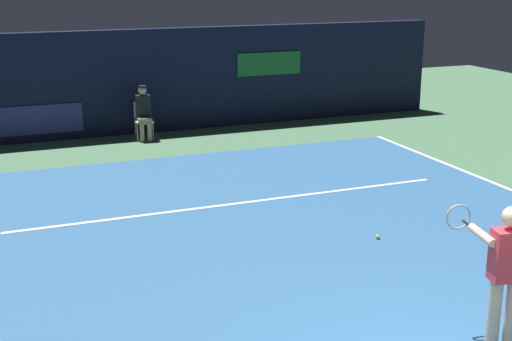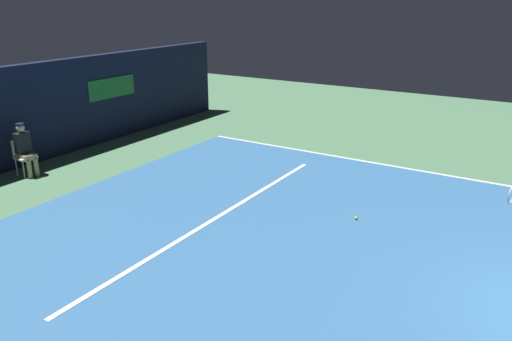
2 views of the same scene
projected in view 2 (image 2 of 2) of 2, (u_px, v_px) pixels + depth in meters
ground_plane at (303, 242)px, 9.26m from camera, size 31.69×31.69×0.00m
court_surface at (303, 242)px, 9.26m from camera, size 10.27×11.17×0.01m
line_sideline_left at (390, 166)px, 13.33m from camera, size 0.10×11.17×0.01m
line_service at (216, 218)px, 10.22m from camera, size 8.01×0.10×0.01m
back_wall at (13, 118)px, 12.96m from camera, size 16.14×0.33×2.60m
line_judge_on_chair at (25, 149)px, 12.46m from camera, size 0.48×0.56×1.32m
tennis_ball at (356, 218)px, 10.14m from camera, size 0.07×0.07×0.07m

